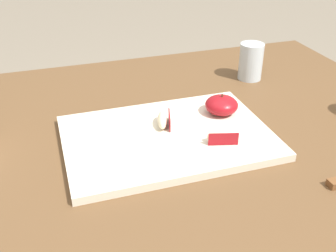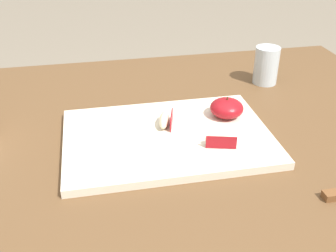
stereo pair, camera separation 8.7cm
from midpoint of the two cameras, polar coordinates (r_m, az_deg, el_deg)
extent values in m
cube|color=brown|center=(0.95, 1.86, -1.07)|extent=(1.32, 0.91, 0.03)
cube|color=brown|center=(1.67, 18.94, -3.13)|extent=(0.06, 0.06, 0.73)
cube|color=beige|center=(0.89, 2.81, -1.69)|extent=(0.45, 0.31, 0.02)
ellipsoid|color=maroon|center=(0.96, 10.84, 2.43)|extent=(0.08, 0.08, 0.04)
cylinder|color=#4C3319|center=(0.95, 10.97, 3.68)|extent=(0.00, 0.00, 0.01)
ellipsoid|color=beige|center=(0.85, 10.39, -1.95)|extent=(0.07, 0.04, 0.03)
cube|color=maroon|center=(0.84, 10.46, -2.38)|extent=(0.06, 0.02, 0.03)
ellipsoid|color=beige|center=(0.91, 2.47, 0.82)|extent=(0.04, 0.07, 0.03)
cube|color=maroon|center=(0.91, 3.22, 0.79)|extent=(0.02, 0.06, 0.03)
cylinder|color=silver|center=(1.19, 15.71, 8.16)|extent=(0.07, 0.07, 0.10)
camera|label=1|loc=(0.04, -87.14, 1.66)|focal=43.40mm
camera|label=2|loc=(0.04, 92.86, -1.66)|focal=43.40mm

